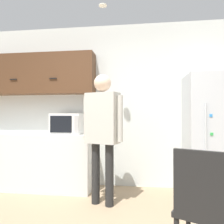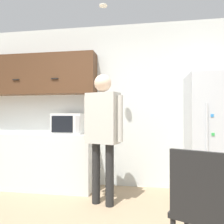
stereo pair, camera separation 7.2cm
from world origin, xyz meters
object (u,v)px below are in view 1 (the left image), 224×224
object	(u,v)px
microwave	(68,124)
chair	(205,205)
refrigerator	(215,136)
person	(102,125)

from	to	relation	value
microwave	chair	distance (m)	2.38
refrigerator	microwave	bearing A→B (deg)	178.74
person	refrigerator	size ratio (longest dim) A/B	0.98
microwave	refrigerator	bearing A→B (deg)	-1.26
person	refrigerator	xyz separation A→B (m)	(1.56, 0.46, -0.17)
refrigerator	chair	xyz separation A→B (m)	(-0.59, -1.62, -0.36)
microwave	chair	xyz separation A→B (m)	(1.62, -1.67, -0.53)
chair	refrigerator	bearing A→B (deg)	-85.12
microwave	person	distance (m)	0.82
microwave	person	xyz separation A→B (m)	(0.65, -0.51, 0.01)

